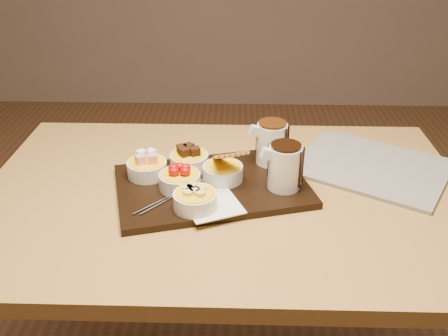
{
  "coord_description": "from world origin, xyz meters",
  "views": [
    {
      "loc": [
        0.03,
        -1.05,
        1.39
      ],
      "look_at": [
        -0.0,
        0.01,
        0.81
      ],
      "focal_mm": 40.0,
      "sensor_mm": 36.0,
      "label": 1
    }
  ],
  "objects_px": {
    "dining_table": "(224,223)",
    "newspaper": "(371,166)",
    "pitcher_dark_chocolate": "(285,167)",
    "pitcher_milk_chocolate": "(271,144)",
    "serving_board": "(212,186)",
    "bowl_strawberries": "(180,181)"
  },
  "relations": [
    {
      "from": "dining_table",
      "to": "pitcher_dark_chocolate",
      "type": "relative_size",
      "value": 11.06
    },
    {
      "from": "pitcher_dark_chocolate",
      "to": "bowl_strawberries",
      "type": "bearing_deg",
      "value": 167.35
    },
    {
      "from": "newspaper",
      "to": "pitcher_dark_chocolate",
      "type": "bearing_deg",
      "value": -120.24
    },
    {
      "from": "dining_table",
      "to": "newspaper",
      "type": "relative_size",
      "value": 3.18
    },
    {
      "from": "newspaper",
      "to": "dining_table",
      "type": "bearing_deg",
      "value": -131.25
    },
    {
      "from": "pitcher_dark_chocolate",
      "to": "pitcher_milk_chocolate",
      "type": "distance_m",
      "value": 0.13
    },
    {
      "from": "bowl_strawberries",
      "to": "pitcher_dark_chocolate",
      "type": "bearing_deg",
      "value": 2.59
    },
    {
      "from": "serving_board",
      "to": "pitcher_milk_chocolate",
      "type": "bearing_deg",
      "value": 21.8
    },
    {
      "from": "dining_table",
      "to": "pitcher_milk_chocolate",
      "type": "xyz_separation_m",
      "value": [
        0.12,
        0.12,
        0.17
      ]
    },
    {
      "from": "dining_table",
      "to": "pitcher_dark_chocolate",
      "type": "height_order",
      "value": "pitcher_dark_chocolate"
    },
    {
      "from": "bowl_strawberries",
      "to": "pitcher_dark_chocolate",
      "type": "relative_size",
      "value": 0.92
    },
    {
      "from": "dining_table",
      "to": "newspaper",
      "type": "xyz_separation_m",
      "value": [
        0.39,
        0.13,
        0.1
      ]
    },
    {
      "from": "dining_table",
      "to": "serving_board",
      "type": "relative_size",
      "value": 2.61
    },
    {
      "from": "dining_table",
      "to": "bowl_strawberries",
      "type": "bearing_deg",
      "value": -169.03
    },
    {
      "from": "pitcher_dark_chocolate",
      "to": "newspaper",
      "type": "bearing_deg",
      "value": 13.76
    },
    {
      "from": "pitcher_dark_chocolate",
      "to": "pitcher_milk_chocolate",
      "type": "relative_size",
      "value": 1.0
    },
    {
      "from": "bowl_strawberries",
      "to": "serving_board",
      "type": "bearing_deg",
      "value": 18.82
    },
    {
      "from": "pitcher_dark_chocolate",
      "to": "serving_board",
      "type": "bearing_deg",
      "value": 160.02
    },
    {
      "from": "serving_board",
      "to": "pitcher_milk_chocolate",
      "type": "distance_m",
      "value": 0.2
    },
    {
      "from": "dining_table",
      "to": "newspaper",
      "type": "height_order",
      "value": "newspaper"
    },
    {
      "from": "serving_board",
      "to": "pitcher_dark_chocolate",
      "type": "xyz_separation_m",
      "value": [
        0.17,
        -0.01,
        0.06
      ]
    },
    {
      "from": "pitcher_milk_chocolate",
      "to": "newspaper",
      "type": "xyz_separation_m",
      "value": [
        0.27,
        0.01,
        -0.07
      ]
    }
  ]
}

